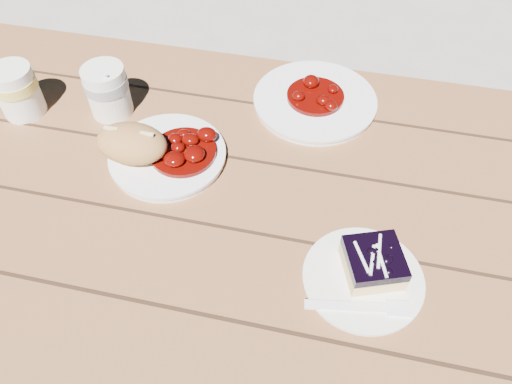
% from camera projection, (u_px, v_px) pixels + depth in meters
% --- Properties ---
extents(ground, '(60.00, 60.00, 0.00)m').
position_uv_depth(ground, '(161.00, 336.00, 1.50)').
color(ground, '#9C968D').
rests_on(ground, ground).
extents(picnic_table, '(2.00, 1.55, 0.75)m').
position_uv_depth(picnic_table, '(120.00, 220.00, 1.05)').
color(picnic_table, brown).
rests_on(picnic_table, ground).
extents(main_plate, '(0.21, 0.21, 0.02)m').
position_uv_depth(main_plate, '(168.00, 156.00, 0.93)').
color(main_plate, white).
rests_on(main_plate, picnic_table).
extents(goulash_stew, '(0.12, 0.12, 0.04)m').
position_uv_depth(goulash_stew, '(182.00, 146.00, 0.91)').
color(goulash_stew, '#540603').
rests_on(goulash_stew, main_plate).
extents(bread_roll, '(0.13, 0.09, 0.07)m').
position_uv_depth(bread_roll, '(132.00, 143.00, 0.90)').
color(bread_roll, '#AE7942').
rests_on(bread_roll, main_plate).
extents(dessert_plate, '(0.18, 0.18, 0.01)m').
position_uv_depth(dessert_plate, '(363.00, 279.00, 0.77)').
color(dessert_plate, white).
rests_on(dessert_plate, picnic_table).
extents(blueberry_cake, '(0.11, 0.11, 0.05)m').
position_uv_depth(blueberry_cake, '(373.00, 262.00, 0.76)').
color(blueberry_cake, '#EFCC82').
rests_on(blueberry_cake, dessert_plate).
extents(fork_dessert, '(0.16, 0.05, 0.00)m').
position_uv_depth(fork_dessert, '(347.00, 306.00, 0.73)').
color(fork_dessert, white).
rests_on(fork_dessert, dessert_plate).
extents(coffee_cup, '(0.08, 0.08, 0.10)m').
position_uv_depth(coffee_cup, '(108.00, 91.00, 0.99)').
color(coffee_cup, white).
rests_on(coffee_cup, picnic_table).
extents(second_plate, '(0.25, 0.25, 0.02)m').
position_uv_depth(second_plate, '(315.00, 101.00, 1.03)').
color(second_plate, white).
rests_on(second_plate, picnic_table).
extents(second_stew, '(0.12, 0.12, 0.04)m').
position_uv_depth(second_stew, '(316.00, 90.00, 1.01)').
color(second_stew, '#540603').
rests_on(second_stew, second_plate).
extents(second_cup, '(0.08, 0.08, 0.10)m').
position_uv_depth(second_cup, '(17.00, 91.00, 0.98)').
color(second_cup, white).
rests_on(second_cup, picnic_table).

